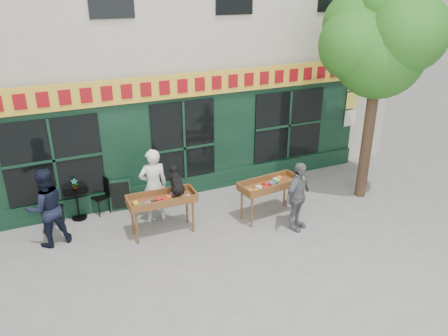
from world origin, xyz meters
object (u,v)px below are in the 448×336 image
at_px(book_cart_center, 162,201).
at_px(dog, 177,181).
at_px(book_cart_right, 270,186).
at_px(bistro_table, 77,199).
at_px(man_right, 297,197).
at_px(woman, 154,186).
at_px(man_left, 46,208).

xyz_separation_m(book_cart_center, dog, (0.35, -0.05, 0.47)).
height_order(book_cart_right, bistro_table, book_cart_right).
distance_m(man_right, bistro_table, 5.27).
bearing_deg(dog, book_cart_right, -5.76).
distance_m(woman, bistro_table, 1.93).
bearing_deg(man_right, dog, 131.75).
bearing_deg(book_cart_right, man_right, -74.24).
bearing_deg(dog, man_right, -20.67).
xyz_separation_m(man_right, man_left, (-5.28, 1.69, 0.07)).
xyz_separation_m(book_cart_right, bistro_table, (-4.28, 1.84, -0.28)).
bearing_deg(man_right, bistro_table, 124.44).
bearing_deg(woman, book_cart_right, 160.67).
distance_m(dog, bistro_table, 2.67).
xyz_separation_m(woman, man_right, (2.89, -1.74, -0.09)).
height_order(dog, woman, woman).
bearing_deg(man_left, book_cart_right, 156.64).
xyz_separation_m(book_cart_center, man_left, (-2.39, 0.61, 0.08)).
xyz_separation_m(woman, book_cart_right, (2.59, -0.99, -0.10)).
height_order(book_cart_center, bistro_table, book_cart_center).
xyz_separation_m(book_cart_center, woman, (0.00, 0.65, 0.10)).
relative_size(book_cart_right, bistro_table, 2.05).
distance_m(book_cart_right, man_left, 5.07).
relative_size(dog, woman, 0.33).
height_order(dog, book_cart_right, dog).
height_order(woman, book_cart_right, woman).
relative_size(dog, man_left, 0.33).
height_order(book_cart_center, man_left, man_left).
distance_m(bistro_table, man_left, 1.19).
relative_size(dog, bistro_table, 0.79).
distance_m(book_cart_center, dog, 0.59).
height_order(dog, man_right, man_right).
height_order(book_cart_right, man_left, man_left).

